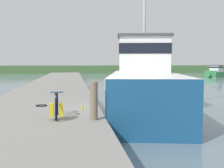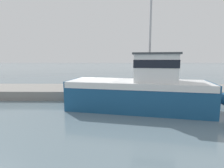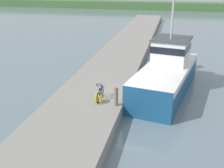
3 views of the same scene
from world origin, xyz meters
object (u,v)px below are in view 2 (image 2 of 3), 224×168
(mooring_post, at_px, (80,84))
(water_bottle_by_bike, at_px, (100,89))
(bicycle_touring, at_px, (87,85))
(fishing_boat_main, at_px, (146,89))

(mooring_post, relative_size, water_bottle_by_bike, 5.84)
(bicycle_touring, bearing_deg, water_bottle_by_bike, 55.31)
(fishing_boat_main, relative_size, mooring_post, 9.77)
(mooring_post, height_order, water_bottle_by_bike, mooring_post)
(fishing_boat_main, xyz_separation_m, water_bottle_by_bike, (-3.13, -3.31, -0.57))
(bicycle_touring, xyz_separation_m, mooring_post, (1.13, -0.43, 0.22))
(fishing_boat_main, xyz_separation_m, bicycle_touring, (-3.97, -4.59, -0.32))
(bicycle_touring, relative_size, mooring_post, 1.51)
(fishing_boat_main, bearing_deg, mooring_post, -108.38)
(bicycle_touring, xyz_separation_m, water_bottle_by_bike, (0.83, 1.28, -0.25))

